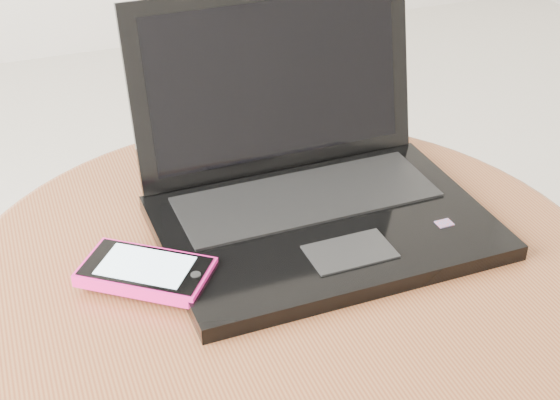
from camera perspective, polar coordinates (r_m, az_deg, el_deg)
name	(u,v)px	position (r m, az deg, el deg)	size (l,w,h in m)	color
table	(285,354)	(0.90, 0.39, -10.98)	(0.70, 0.70, 0.56)	#57240F
laptop	(309,182)	(0.89, 2.10, 1.27)	(0.36, 0.30, 0.23)	black
phone_black	(145,278)	(0.82, -9.62, -5.51)	(0.12, 0.11, 0.01)	black
phone_pink	(146,271)	(0.81, -9.58, -5.07)	(0.14, 0.13, 0.02)	#F11A84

